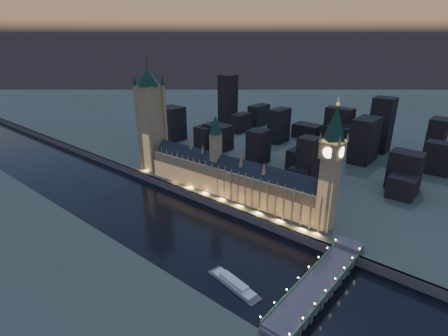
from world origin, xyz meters
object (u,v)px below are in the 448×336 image
Objects in this scene: victoria_tower at (151,116)px; river_boat at (234,283)px; elizabeth_tower at (331,160)px; palace_of_westminster at (230,178)px; westminster_bridge at (320,284)px.

victoria_tower is 2.79× the size of river_boat.
victoria_tower is at bearing 180.00° from elizabeth_tower.
victoria_tower is 1.18× the size of elizabeth_tower.
victoria_tower reaches higher than palace_of_westminster.
river_boat is at bearing -25.96° from victoria_tower.
river_boat is (-47.39, -31.51, -4.43)m from westminster_bridge.
victoria_tower is 232.19m from river_boat.
elizabeth_tower is 94.90m from westminster_bridge.
westminster_bridge is at bearing -26.82° from palace_of_westminster.
elizabeth_tower is 119.35m from river_boat.
victoria_tower is 218.02m from elizabeth_tower.
river_boat is at bearing -101.09° from elizabeth_tower.
westminster_bridge is (128.97, -65.20, -20.38)m from palace_of_westminster.
palace_of_westminster is 4.40× the size of river_boat.
palace_of_westminster reaches higher than river_boat.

